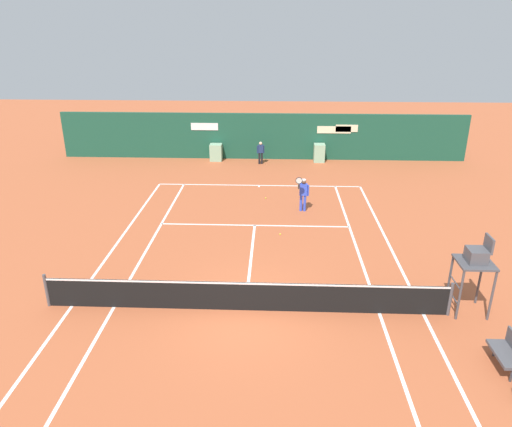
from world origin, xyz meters
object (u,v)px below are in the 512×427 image
Objects in this scene: umpire_chair at (476,261)px; tennis_ball_mid_court at (266,198)px; ball_kid_left_post at (261,151)px; player_on_baseline at (303,192)px; tennis_ball_by_sideline at (280,234)px; player_bench at (509,352)px.

umpire_chair is 11.43m from tennis_ball_mid_court.
player_on_baseline is at bearing 95.39° from ball_kid_left_post.
tennis_ball_by_sideline is (-5.56, 5.22, -1.62)m from umpire_chair.
tennis_ball_mid_court is 1.00× the size of tennis_ball_by_sideline.
umpire_chair is at bearing -43.21° from tennis_ball_by_sideline.
tennis_ball_mid_court and tennis_ball_by_sideline have the same top height.
player_on_baseline is 1.29× the size of ball_kid_left_post.
umpire_chair reaches higher than player_bench.
umpire_chair is 7.80m from tennis_ball_by_sideline.
tennis_ball_by_sideline is at bearing 35.79° from player_bench.
umpire_chair reaches higher than player_on_baseline.
umpire_chair is at bearing 122.70° from player_on_baseline.
tennis_ball_by_sideline is at bearing 71.68° from player_on_baseline.
tennis_ball_mid_court is at bearing 33.47° from umpire_chair.
ball_kid_left_post is 6.15m from tennis_ball_mid_court.
umpire_chair is 36.09× the size of tennis_ball_by_sideline.
tennis_ball_mid_court is (-6.29, 12.00, -0.47)m from player_bench.
tennis_ball_mid_court is at bearing 27.68° from player_bench.
player_bench is 9.60m from tennis_ball_by_sideline.
player_bench is at bearing 116.52° from player_on_baseline.
player_on_baseline reaches higher than tennis_ball_by_sideline.
player_on_baseline is at bearing -42.21° from tennis_ball_mid_court.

